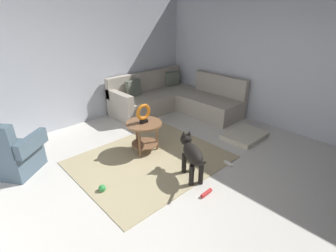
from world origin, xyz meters
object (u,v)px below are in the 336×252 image
Objects in this scene: torus_sculpture at (143,113)px; dog at (192,154)px; dog_toy_ball at (102,188)px; armchair at (10,154)px; side_table at (144,129)px; sectional_couch at (174,99)px; dog_bed_mat at (245,135)px; dog_toy_bone at (228,163)px; dog_toy_rope at (206,193)px.

torus_sculpture reaches higher than dog.
dog is 1.31m from dog_toy_ball.
side_table is (1.82, -0.83, 0.09)m from armchair.
side_table is 1.84× the size of torus_sculpture.
sectional_couch is 3.75× the size of side_table.
sectional_couch is 3.55m from armchair.
dog_bed_mat is 1.03× the size of dog.
dog_toy_bone is (0.69, -1.24, -0.39)m from side_table.
dog_toy_rope is at bearing -94.56° from torus_sculpture.
torus_sculpture is (0.00, 0.00, 0.29)m from side_table.
dog_toy_ball reaches higher than dog_toy_bone.
dog_bed_mat reaches higher than dog_toy_bone.
dog_bed_mat is 4.44× the size of dog_toy_bone.
dog_bed_mat is at bearing 16.61° from dog_toy_rope.
sectional_couch is 2.05m from torus_sculpture.
dog_toy_rope is (-0.12, -1.45, -0.69)m from torus_sculpture.
dog_toy_rope is (-0.12, -1.45, -0.39)m from side_table.
torus_sculpture is 1.09m from dog.
sectional_couch and armchair have the same top height.
armchair reaches higher than torus_sculpture.
armchair is at bearing 162.36° from dog.
torus_sculpture is at bearing 85.44° from dog_toy_rope.
armchair is 10.21× the size of dog_toy_ball.
dog_toy_ball is at bearing 155.94° from dog_toy_bone.
sectional_couch is 2.90× the size of dog.
dog_bed_mat is (3.54, -1.73, -0.28)m from armchair.
dog_bed_mat is (1.72, -0.91, -0.37)m from side_table.
dog_toy_rope is (-1.83, -0.55, -0.02)m from dog_bed_mat.
torus_sculpture is 1.58m from dog_toy_bone.
side_table is 1.51m from dog_toy_rope.
dog_bed_mat is 8.17× the size of dog_toy_ball.
sectional_couch is at bearing 27.84° from dog_toy_ball.
armchair is 2.86m from dog_toy_rope.
torus_sculpture reaches higher than dog_toy_rope.
armchair is 1.67× the size of side_table.
sectional_couch is 6.90× the size of torus_sculpture.
armchair is at bearing 119.99° from dog_toy_ball.
dog_bed_mat is at bearing 18.16° from dog_toy_bone.
dog reaches higher than dog_toy_bone.
side_table reaches higher than dog_toy_rope.
sectional_couch reaches higher than dog.
torus_sculpture is 1.65× the size of dog_toy_rope.
armchair is 1.25× the size of dog_bed_mat.
dog_toy_ball is at bearing -157.63° from side_table.
dog is at bearing -129.09° from sectional_couch.
torus_sculpture is (1.82, -0.83, 0.39)m from armchair.
armchair reaches higher than side_table.
dog_toy_bone reaches higher than dog_toy_rope.
dog_toy_bone is at bearing 14.62° from dog_toy_rope.
armchair reaches higher than dog_toy_rope.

